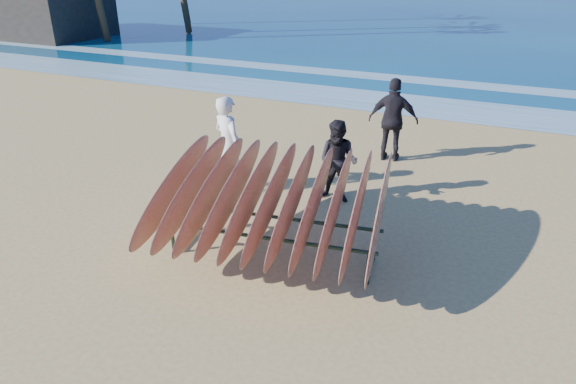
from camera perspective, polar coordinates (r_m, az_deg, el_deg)
name	(u,v)px	position (r m, az deg, el deg)	size (l,w,h in m)	color
ground	(265,273)	(7.47, -2.59, -8.99)	(120.00, 120.00, 0.00)	tan
foam_near	(414,105)	(16.30, 13.78, 9.38)	(160.00, 160.00, 0.00)	white
foam_far	(434,82)	(19.66, 15.95, 11.72)	(160.00, 160.00, 0.00)	white
surfboard_rack	(272,199)	(7.39, -1.81, -0.79)	(3.57, 3.30, 1.60)	#1D2E22
person_white	(228,145)	(9.69, -6.66, 5.21)	(0.68, 0.45, 1.86)	white
person_dark_a	(338,162)	(9.32, 5.59, 3.36)	(0.74, 0.58, 1.53)	black
person_dark_b	(393,120)	(11.43, 11.61, 7.82)	(1.07, 0.44, 1.82)	black
building	(27,0)	(33.59, -27.04, 18.44)	(8.45, 4.70, 3.76)	#2D2823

